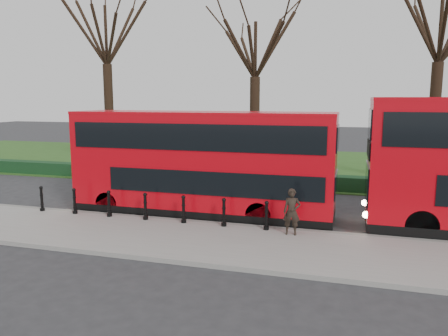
% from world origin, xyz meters
% --- Properties ---
extents(ground, '(120.00, 120.00, 0.00)m').
position_xyz_m(ground, '(0.00, 0.00, 0.00)').
color(ground, '#28282B').
rests_on(ground, ground).
extents(pavement, '(60.00, 4.00, 0.15)m').
position_xyz_m(pavement, '(0.00, -3.00, 0.07)').
color(pavement, gray).
rests_on(pavement, ground).
extents(kerb, '(60.00, 0.25, 0.16)m').
position_xyz_m(kerb, '(0.00, -1.00, 0.07)').
color(kerb, slate).
rests_on(kerb, ground).
extents(grass_verge, '(60.00, 18.00, 0.06)m').
position_xyz_m(grass_verge, '(0.00, 15.00, 0.03)').
color(grass_verge, '#284C19').
rests_on(grass_verge, ground).
extents(hedge, '(60.00, 0.90, 0.80)m').
position_xyz_m(hedge, '(0.00, 6.80, 0.40)').
color(hedge, black).
rests_on(hedge, ground).
extents(yellow_line_outer, '(60.00, 0.10, 0.01)m').
position_xyz_m(yellow_line_outer, '(0.00, -0.70, 0.01)').
color(yellow_line_outer, yellow).
rests_on(yellow_line_outer, ground).
extents(yellow_line_inner, '(60.00, 0.10, 0.01)m').
position_xyz_m(yellow_line_inner, '(0.00, -0.50, 0.01)').
color(yellow_line_inner, yellow).
rests_on(yellow_line_inner, ground).
extents(tree_left, '(8.16, 8.16, 12.75)m').
position_xyz_m(tree_left, '(-8.00, 10.00, 9.28)').
color(tree_left, black).
rests_on(tree_left, ground).
extents(tree_mid, '(7.05, 7.05, 11.01)m').
position_xyz_m(tree_mid, '(2.00, 10.00, 8.00)').
color(tree_mid, black).
rests_on(tree_mid, ground).
extents(tree_right, '(7.80, 7.80, 12.19)m').
position_xyz_m(tree_right, '(12.00, 10.00, 8.86)').
color(tree_right, black).
rests_on(tree_right, ground).
extents(bollard_row, '(9.62, 0.15, 1.00)m').
position_xyz_m(bollard_row, '(0.20, -1.35, 0.65)').
color(bollard_row, black).
rests_on(bollard_row, pavement).
extents(bus_lead, '(10.68, 2.45, 4.25)m').
position_xyz_m(bus_lead, '(1.89, 0.40, 2.14)').
color(bus_lead, '#BB050F').
rests_on(bus_lead, ground).
extents(pedestrian, '(0.62, 0.43, 1.60)m').
position_xyz_m(pedestrian, '(5.87, -1.65, 0.95)').
color(pedestrian, black).
rests_on(pedestrian, pavement).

